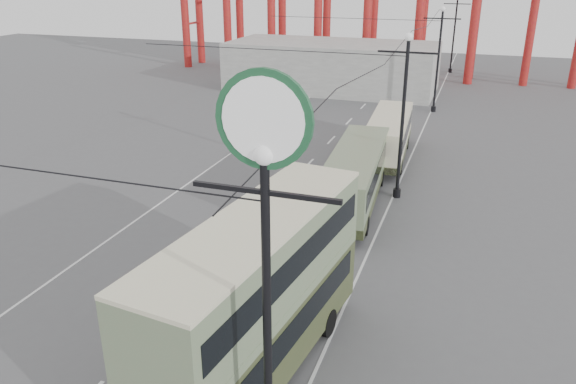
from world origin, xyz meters
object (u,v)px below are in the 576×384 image
at_px(single_decker_cream, 389,135).
at_px(lamp_post_near, 265,212).
at_px(double_decker_bus, 259,292).
at_px(pedestrian, 253,256).
at_px(single_decker_green, 355,175).

bearing_deg(single_decker_cream, lamp_post_near, -90.09).
bearing_deg(double_decker_bus, pedestrian, 121.54).
distance_m(double_decker_bus, single_decker_cream, 23.79).
relative_size(double_decker_bus, pedestrian, 6.22).
relative_size(lamp_post_near, pedestrian, 6.28).
xyz_separation_m(double_decker_bus, single_decker_cream, (0.18, 23.75, -1.43)).
bearing_deg(double_decker_bus, single_decker_cream, 96.74).
height_order(double_decker_bus, single_decker_cream, double_decker_bus).
bearing_deg(pedestrian, double_decker_bus, 81.57).
height_order(lamp_post_near, pedestrian, lamp_post_near).
xyz_separation_m(lamp_post_near, double_decker_bus, (-1.89, 4.13, -4.72)).
height_order(lamp_post_near, single_decker_green, lamp_post_near).
distance_m(single_decker_cream, pedestrian, 18.01).
relative_size(single_decker_green, pedestrian, 6.52).
xyz_separation_m(lamp_post_near, single_decker_cream, (-1.71, 27.88, -6.15)).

